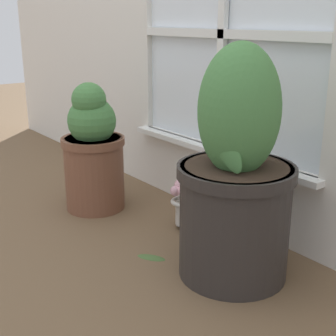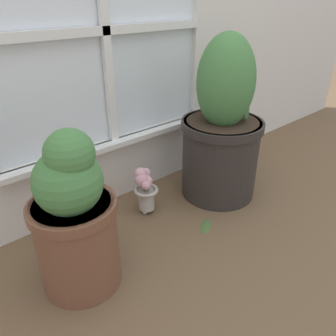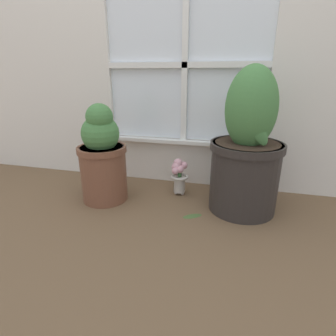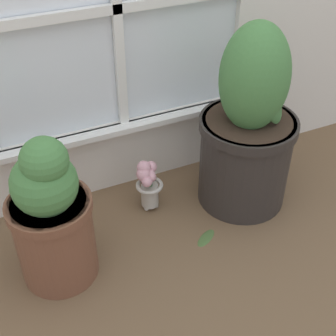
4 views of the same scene
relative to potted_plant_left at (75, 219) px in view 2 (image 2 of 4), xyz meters
name	(u,v)px [view 2 (image 2 of 4)]	position (x,y,z in m)	size (l,w,h in m)	color
ground_plane	(188,246)	(0.41, -0.12, -0.27)	(10.00, 10.00, 0.00)	brown
potted_plant_left	(75,219)	(0.00, 0.00, 0.00)	(0.29, 0.29, 0.59)	brown
potted_plant_right	(222,132)	(0.81, 0.08, 0.06)	(0.39, 0.39, 0.78)	#2D2826
flower_vase	(145,187)	(0.42, 0.19, -0.13)	(0.11, 0.11, 0.23)	#BCB7AD
fallen_leaf	(206,225)	(0.56, -0.08, -0.27)	(0.12, 0.10, 0.01)	#476633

